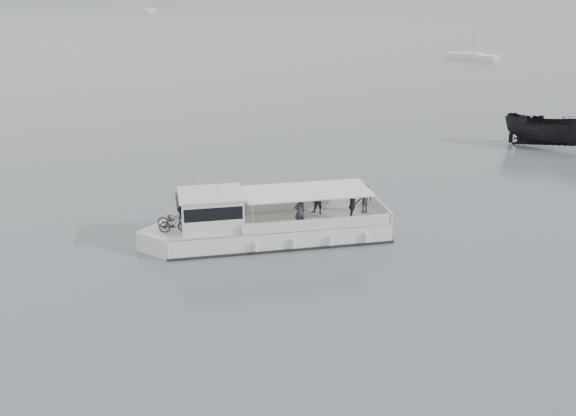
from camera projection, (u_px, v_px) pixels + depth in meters
name	position (u px, v px, depth m)	size (l,w,h in m)	color
ground	(169.00, 235.00, 31.77)	(1400.00, 1400.00, 0.00)	slate
tour_boat	(257.00, 226.00, 30.64)	(12.17, 4.53, 5.06)	silver
dark_motorboat	(551.00, 131.00, 46.85)	(2.47, 6.57, 2.54)	black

